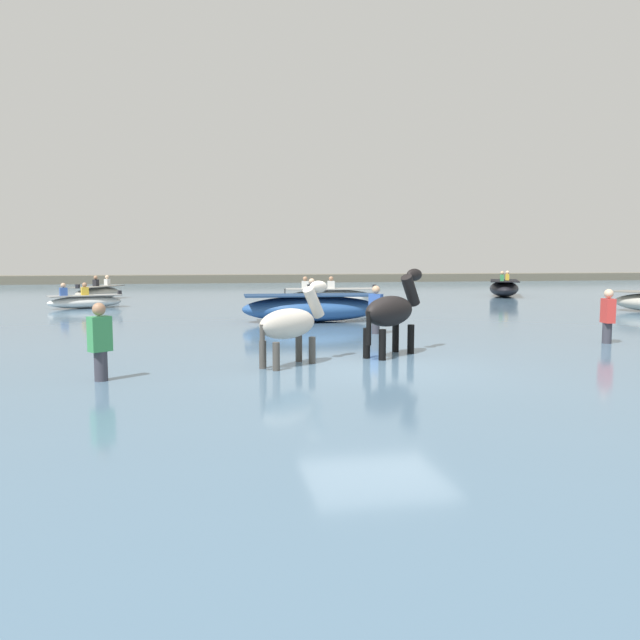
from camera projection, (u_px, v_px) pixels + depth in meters
The scene contains 14 objects.
ground_plane at pixel (376, 389), 10.81m from camera, with size 120.00×120.00×0.00m, color #666051.
water_surface at pixel (294, 321), 20.56m from camera, with size 90.00×90.00×0.42m, color slate.
horse_lead_black at pixel (392, 313), 11.79m from camera, with size 1.68×1.51×2.10m.
horse_trailing_pinto at pixel (291, 326), 10.69m from camera, with size 1.53×1.34×1.89m.
boat_distant_east at pixel (331, 297), 24.07m from camera, with size 3.72×1.41×1.19m.
boat_near_port at pixel (85, 301), 23.20m from camera, with size 2.83×1.82×0.98m.
boat_near_starboard at pixel (504, 288), 30.63m from camera, with size 3.10×4.35×1.28m.
boat_far_offshore at pixel (98, 293), 28.14m from camera, with size 2.23×3.33×1.10m.
boat_distant_west at pixel (312, 308), 18.18m from camera, with size 4.20×1.56×1.29m.
person_spectator_far at pixel (376, 316), 15.25m from camera, with size 0.37×0.36×1.63m.
person_wading_close at pixel (607, 323), 13.51m from camera, with size 0.25×0.35×1.63m.
person_wading_mid at pixel (100, 352), 9.34m from camera, with size 0.38×0.35×1.63m.
channel_buoy at pixel (285, 306), 21.68m from camera, with size 0.36×0.36×0.82m.
far_shoreline at pixel (242, 281), 48.32m from camera, with size 80.00×2.40×1.05m, color #605B4C.
Camera 1 is at (-2.97, -10.26, 2.29)m, focal length 34.24 mm.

